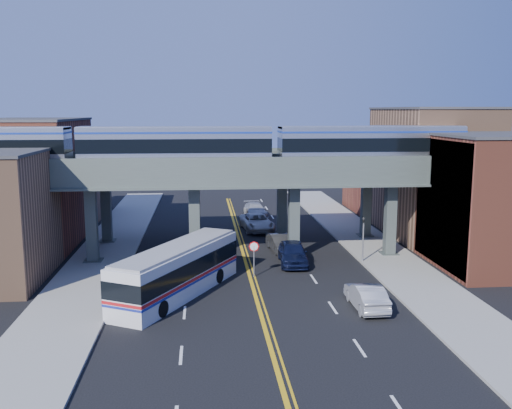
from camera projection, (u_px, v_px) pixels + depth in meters
ground at (254, 290)px, 38.31m from camera, size 120.00×120.00×0.00m
sidewalk_west at (104, 255)px, 47.04m from camera, size 5.00×70.00×0.16m
sidewalk_east at (376, 249)px, 49.19m from camera, size 5.00×70.00×0.16m
building_west_b at (34, 182)px, 51.39m from camera, size 8.00×14.00×11.00m
building_west_c at (68, 181)px, 64.41m from camera, size 8.00×10.00×8.00m
building_east_a at (492, 203)px, 43.14m from camera, size 8.00×10.00×10.00m
building_east_b at (430, 172)px, 54.76m from camera, size 8.00×14.00×12.00m
building_east_c at (386, 173)px, 67.78m from camera, size 8.00×10.00×9.00m
mural_panel at (441, 207)px, 42.81m from camera, size 0.10×9.50×9.50m
elevated_viaduct_near at (244, 180)px, 45.10m from camera, size 52.00×3.60×7.40m
elevated_viaduct_far at (239, 171)px, 51.98m from camera, size 52.00×3.60×7.40m
transit_train at (176, 146)px, 44.16m from camera, size 45.64×2.86×3.33m
stop_sign at (254, 253)px, 40.99m from camera, size 0.76×0.09×2.63m
traffic_signal at (363, 234)px, 44.68m from camera, size 0.15×0.18×4.10m
transit_bus at (178, 271)px, 36.95m from camera, size 8.19×11.95×3.13m
car_lane_a at (293, 253)px, 44.52m from camera, size 2.45×5.42×1.81m
car_lane_b at (280, 243)px, 48.59m from camera, size 2.08×4.52×1.44m
car_lane_c at (257, 222)px, 57.18m from camera, size 3.40×6.21×1.65m
car_lane_d at (255, 210)px, 64.55m from camera, size 2.58×5.39×1.51m
car_parked_curb at (366, 296)px, 34.60m from camera, size 1.69×4.71×1.55m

